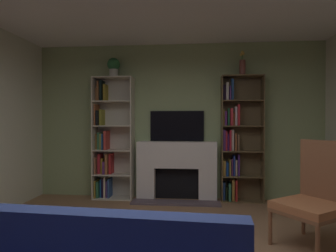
{
  "coord_description": "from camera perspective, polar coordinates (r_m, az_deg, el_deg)",
  "views": [
    {
      "loc": [
        0.35,
        -2.46,
        1.38
      ],
      "look_at": [
        0.0,
        1.15,
        1.32
      ],
      "focal_mm": 31.57,
      "sensor_mm": 36.0,
      "label": 1
    }
  ],
  "objects": [
    {
      "name": "wall_back_accent",
      "position": [
        5.37,
        1.81,
        0.95
      ],
      "size": [
        5.24,
        0.06,
        2.78
      ],
      "primitive_type": "cube",
      "color": "#96AC77",
      "rests_on": "ground_plane"
    },
    {
      "name": "tv",
      "position": [
        5.31,
        1.76,
        -0.01
      ],
      "size": [
        0.96,
        0.06,
        0.54
      ],
      "primitive_type": "cube",
      "color": "black",
      "rests_on": "fireplace"
    },
    {
      "name": "fireplace",
      "position": [
        5.28,
        1.69,
        -8.21
      ],
      "size": [
        1.5,
        0.55,
        1.03
      ],
      "color": "white",
      "rests_on": "ground_plane"
    },
    {
      "name": "bookshelf_right",
      "position": [
        5.29,
        13.09,
        -2.82
      ],
      "size": [
        0.71,
        0.28,
        2.17
      ],
      "color": "brown",
      "rests_on": "ground_plane"
    },
    {
      "name": "armchair",
      "position": [
        3.73,
        26.61,
        -12.03
      ],
      "size": [
        0.88,
        0.87,
        1.16
      ],
      "color": "brown",
      "rests_on": "ground_plane"
    },
    {
      "name": "potted_plant",
      "position": [
        5.48,
        -10.45,
        11.25
      ],
      "size": [
        0.23,
        0.23,
        0.35
      ],
      "color": "beige",
      "rests_on": "bookshelf_left"
    },
    {
      "name": "bookshelf_left",
      "position": [
        5.45,
        -11.23,
        -3.12
      ],
      "size": [
        0.71,
        0.33,
        2.17
      ],
      "color": "beige",
      "rests_on": "ground_plane"
    },
    {
      "name": "vase_with_flowers",
      "position": [
        5.33,
        14.17,
        11.29
      ],
      "size": [
        0.1,
        0.1,
        0.43
      ],
      "color": "brown",
      "rests_on": "bookshelf_right"
    }
  ]
}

